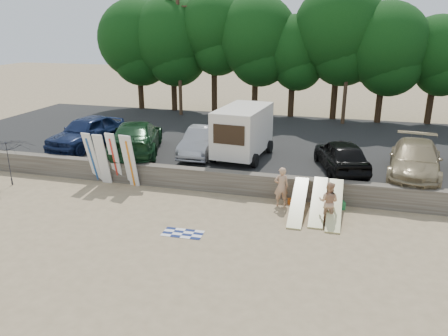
% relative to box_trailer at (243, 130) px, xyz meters
% --- Properties ---
extents(ground, '(120.00, 120.00, 0.00)m').
position_rel_box_trailer_xyz_m(ground, '(2.90, -6.22, -2.18)').
color(ground, tan).
rests_on(ground, ground).
extents(seawall, '(44.00, 0.50, 1.00)m').
position_rel_box_trailer_xyz_m(seawall, '(2.90, -3.22, -1.68)').
color(seawall, '#6B6356').
rests_on(seawall, ground).
extents(parking_lot, '(44.00, 14.50, 0.70)m').
position_rel_box_trailer_xyz_m(parking_lot, '(2.90, 4.28, -1.83)').
color(parking_lot, '#282828').
rests_on(parking_lot, ground).
extents(treeline, '(33.99, 6.48, 9.42)m').
position_rel_box_trailer_xyz_m(treeline, '(1.75, 11.33, 4.03)').
color(treeline, '#382616').
rests_on(treeline, parking_lot).
extents(utility_poles, '(25.80, 0.26, 9.00)m').
position_rel_box_trailer_xyz_m(utility_poles, '(4.90, 9.78, 3.25)').
color(utility_poles, '#473321').
rests_on(utility_poles, parking_lot).
extents(box_trailer, '(2.70, 4.34, 2.64)m').
position_rel_box_trailer_xyz_m(box_trailer, '(0.00, 0.00, 0.00)').
color(box_trailer, silver).
rests_on(box_trailer, parking_lot).
extents(car_0, '(2.82, 5.38, 1.75)m').
position_rel_box_trailer_xyz_m(car_0, '(-8.89, -0.29, -0.60)').
color(car_0, '#142147').
rests_on(car_0, parking_lot).
extents(car_1, '(4.21, 6.43, 1.73)m').
position_rel_box_trailer_xyz_m(car_1, '(-5.69, -0.64, -0.61)').
color(car_1, '#13341A').
rests_on(car_1, parking_lot).
extents(car_2, '(1.66, 4.41, 1.44)m').
position_rel_box_trailer_xyz_m(car_2, '(-2.21, 0.02, -0.76)').
color(car_2, gray).
rests_on(car_2, parking_lot).
extents(car_3, '(3.00, 4.80, 1.52)m').
position_rel_box_trailer_xyz_m(car_3, '(4.94, -0.80, -0.72)').
color(car_3, black).
rests_on(car_3, parking_lot).
extents(car_4, '(2.89, 5.61, 1.56)m').
position_rel_box_trailer_xyz_m(car_4, '(8.18, -0.76, -0.70)').
color(car_4, '#92805D').
rests_on(car_4, parking_lot).
extents(surfboard_upright_0, '(0.61, 0.77, 2.54)m').
position_rel_box_trailer_xyz_m(surfboard_upright_0, '(-6.51, -3.70, -0.91)').
color(surfboard_upright_0, white).
rests_on(surfboard_upright_0, ground).
extents(surfboard_upright_1, '(0.51, 0.67, 2.54)m').
position_rel_box_trailer_xyz_m(surfboard_upright_1, '(-5.89, -3.85, -0.91)').
color(surfboard_upright_1, white).
rests_on(surfboard_upright_1, ground).
extents(surfboard_upright_2, '(0.57, 0.63, 2.56)m').
position_rel_box_trailer_xyz_m(surfboard_upright_2, '(-5.40, -3.58, -0.90)').
color(surfboard_upright_2, white).
rests_on(surfboard_upright_2, ground).
extents(surfboard_upright_3, '(0.56, 0.67, 2.55)m').
position_rel_box_trailer_xyz_m(surfboard_upright_3, '(-4.61, -3.70, -0.90)').
color(surfboard_upright_3, white).
rests_on(surfboard_upright_3, ground).
extents(surfboard_upright_4, '(0.57, 0.63, 2.56)m').
position_rel_box_trailer_xyz_m(surfboard_upright_4, '(-4.47, -3.79, -0.90)').
color(surfboard_upright_4, white).
rests_on(surfboard_upright_4, ground).
extents(surfboard_low_0, '(0.56, 2.84, 1.11)m').
position_rel_box_trailer_xyz_m(surfboard_low_0, '(3.42, -4.88, -1.62)').
color(surfboard_low_0, '#D4CC85').
rests_on(surfboard_low_0, ground).
extents(surfboard_low_1, '(0.56, 2.84, 1.11)m').
position_rel_box_trailer_xyz_m(surfboard_low_1, '(4.19, -4.62, -1.62)').
color(surfboard_low_1, '#D4CC85').
rests_on(surfboard_low_1, ground).
extents(surfboard_low_2, '(0.56, 2.81, 1.17)m').
position_rel_box_trailer_xyz_m(surfboard_low_2, '(4.84, -4.84, -1.59)').
color(surfboard_low_2, '#D4CC85').
rests_on(surfboard_low_2, ground).
extents(beachgoer_a, '(0.72, 0.58, 1.70)m').
position_rel_box_trailer_xyz_m(beachgoer_a, '(2.62, -4.10, -1.33)').
color(beachgoer_a, tan).
rests_on(beachgoer_a, ground).
extents(beachgoer_b, '(0.89, 0.76, 1.61)m').
position_rel_box_trailer_xyz_m(beachgoer_b, '(4.60, -5.15, -1.38)').
color(beachgoer_b, tan).
rests_on(beachgoer_b, ground).
extents(cooler, '(0.45, 0.40, 0.32)m').
position_rel_box_trailer_xyz_m(cooler, '(5.06, -3.82, -2.02)').
color(cooler, '#23813F').
rests_on(cooler, ground).
extents(gear_bag, '(0.34, 0.29, 0.22)m').
position_rel_box_trailer_xyz_m(gear_bag, '(3.03, -3.82, -2.07)').
color(gear_bag, '#BE5516').
rests_on(gear_bag, ground).
extents(beach_towel, '(1.54, 1.54, 0.00)m').
position_rel_box_trailer_xyz_m(beach_towel, '(-0.47, -7.67, -2.17)').
color(beach_towel, white).
rests_on(beach_towel, ground).
extents(beach_umbrella, '(3.29, 3.31, 2.22)m').
position_rel_box_trailer_xyz_m(beach_umbrella, '(-10.15, -5.00, -1.07)').
color(beach_umbrella, black).
rests_on(beach_umbrella, ground).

